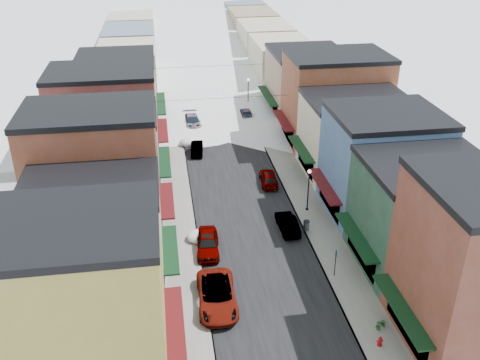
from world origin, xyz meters
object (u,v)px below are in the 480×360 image
object	(u,v)px
streetlamp_near	(309,185)
car_silver_sedan	(208,243)
car_white_suv	(217,295)
trash_can	(306,225)
car_dark_hatch	(197,149)
fire_hydrant	(380,341)
car_green_sedan	(287,223)

from	to	relation	value
streetlamp_near	car_silver_sedan	bearing A→B (deg)	-152.44
car_white_suv	trash_can	bearing A→B (deg)	45.31
car_dark_hatch	fire_hydrant	world-z (taller)	car_dark_hatch
car_white_suv	trash_can	xyz separation A→B (m)	(9.50, 9.09, -0.22)
car_white_suv	car_silver_sedan	size ratio (longest dim) A/B	1.28
fire_hydrant	car_green_sedan	bearing A→B (deg)	100.40
car_silver_sedan	streetlamp_near	xyz separation A→B (m)	(10.59, 5.53, 2.13)
car_white_suv	fire_hydrant	xyz separation A→B (m)	(10.69, -6.16, -0.37)
trash_can	car_green_sedan	bearing A→B (deg)	163.13
car_dark_hatch	trash_can	world-z (taller)	car_dark_hatch
car_dark_hatch	car_green_sedan	world-z (taller)	car_green_sedan
car_dark_hatch	fire_hydrant	xyz separation A→B (m)	(9.95, -34.63, -0.16)
car_white_suv	car_green_sedan	world-z (taller)	car_white_suv
car_silver_sedan	trash_can	distance (m)	9.67
streetlamp_near	car_dark_hatch	bearing A→B (deg)	122.12
car_dark_hatch	car_white_suv	bearing A→B (deg)	-85.74
car_green_sedan	streetlamp_near	bearing A→B (deg)	-132.26
fire_hydrant	streetlamp_near	xyz separation A→B (m)	(-0.11, 18.95, 2.46)
car_silver_sedan	fire_hydrant	xyz separation A→B (m)	(10.69, -13.42, -0.33)
car_green_sedan	streetlamp_near	size ratio (longest dim) A/B	0.99
car_dark_hatch	streetlamp_near	bearing A→B (deg)	-52.13
car_silver_sedan	streetlamp_near	size ratio (longest dim) A/B	1.10
car_green_sedan	trash_can	world-z (taller)	car_green_sedan
car_white_suv	car_green_sedan	size ratio (longest dim) A/B	1.42
car_silver_sedan	car_dark_hatch	world-z (taller)	car_silver_sedan
car_white_suv	fire_hydrant	size ratio (longest dim) A/B	8.05
car_dark_hatch	trash_can	xyz separation A→B (m)	(8.76, -19.39, -0.01)
car_white_suv	streetlamp_near	distance (m)	16.73
trash_can	streetlamp_near	size ratio (longest dim) A/B	0.22
car_green_sedan	fire_hydrant	xyz separation A→B (m)	(2.89, -15.76, -0.22)
car_white_suv	car_dark_hatch	size ratio (longest dim) A/B	1.56
car_white_suv	fire_hydrant	bearing A→B (deg)	-28.36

